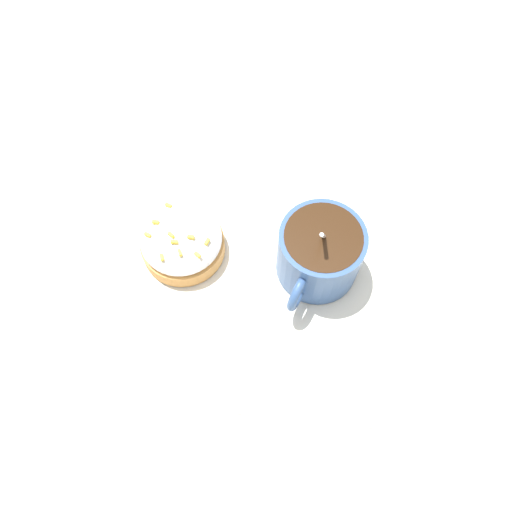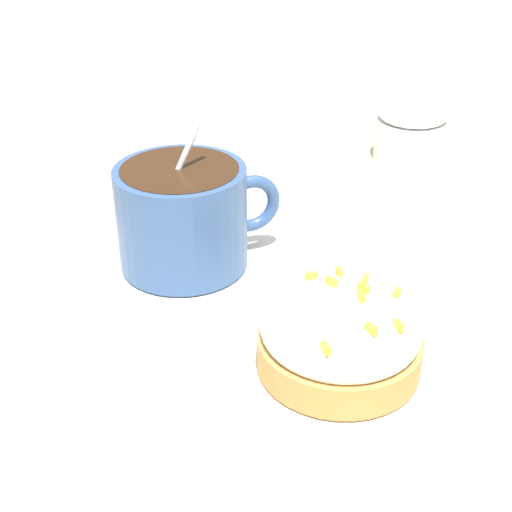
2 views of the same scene
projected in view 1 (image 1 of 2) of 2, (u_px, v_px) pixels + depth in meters
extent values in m
plane|color=#C6B793|center=(250.00, 257.00, 0.56)|extent=(3.00, 3.00, 0.00)
cube|color=white|center=(250.00, 257.00, 0.56)|extent=(0.36, 0.37, 0.00)
cylinder|color=#335184|center=(320.00, 253.00, 0.52)|extent=(0.09, 0.09, 0.07)
cylinder|color=#331E0F|center=(323.00, 239.00, 0.49)|extent=(0.08, 0.08, 0.01)
torus|color=#335184|center=(299.00, 292.00, 0.50)|extent=(0.02, 0.04, 0.04)
ellipsoid|color=silver|center=(308.00, 283.00, 0.53)|extent=(0.02, 0.03, 0.01)
cylinder|color=silver|center=(325.00, 237.00, 0.50)|extent=(0.02, 0.05, 0.10)
cylinder|color=#C18442|center=(183.00, 245.00, 0.55)|extent=(0.09, 0.09, 0.02)
ellipsoid|color=white|center=(181.00, 238.00, 0.53)|extent=(0.09, 0.09, 0.04)
cube|color=yellow|center=(174.00, 242.00, 0.51)|extent=(0.01, 0.00, 0.00)
cube|color=yellow|center=(162.00, 257.00, 0.51)|extent=(0.01, 0.01, 0.00)
cube|color=yellow|center=(155.00, 223.00, 0.52)|extent=(0.01, 0.00, 0.00)
cube|color=yellow|center=(198.00, 255.00, 0.51)|extent=(0.01, 0.01, 0.00)
cube|color=yellow|center=(191.00, 237.00, 0.51)|extent=(0.01, 0.00, 0.00)
cube|color=yellow|center=(207.00, 242.00, 0.52)|extent=(0.00, 0.01, 0.00)
cube|color=yellow|center=(171.00, 235.00, 0.51)|extent=(0.01, 0.01, 0.00)
cube|color=yellow|center=(148.00, 235.00, 0.52)|extent=(0.01, 0.01, 0.00)
cube|color=yellow|center=(180.00, 253.00, 0.51)|extent=(0.01, 0.01, 0.00)
cube|color=yellow|center=(169.00, 205.00, 0.54)|extent=(0.01, 0.01, 0.00)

